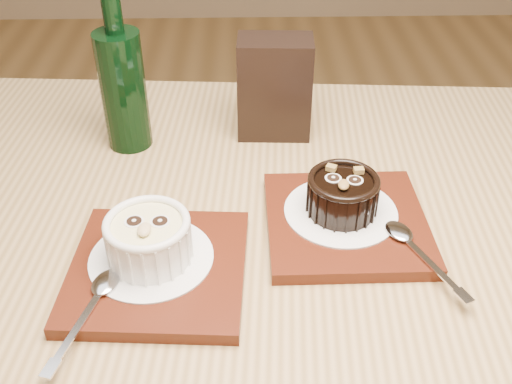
% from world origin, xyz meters
% --- Properties ---
extents(table, '(1.25, 0.88, 0.75)m').
position_xyz_m(table, '(-0.09, -0.21, 0.66)').
color(table, olive).
rests_on(table, ground).
extents(tray_left, '(0.19, 0.19, 0.01)m').
position_xyz_m(tray_left, '(-0.21, -0.25, 0.76)').
color(tray_left, '#4F1C0D').
rests_on(tray_left, table).
extents(doily_left, '(0.13, 0.13, 0.00)m').
position_xyz_m(doily_left, '(-0.22, -0.24, 0.77)').
color(doily_left, white).
rests_on(doily_left, tray_left).
extents(ramekin_white, '(0.09, 0.09, 0.05)m').
position_xyz_m(ramekin_white, '(-0.22, -0.24, 0.79)').
color(ramekin_white, white).
rests_on(ramekin_white, doily_left).
extents(spoon_left, '(0.06, 0.14, 0.01)m').
position_xyz_m(spoon_left, '(-0.27, -0.32, 0.77)').
color(spoon_left, silver).
rests_on(spoon_left, tray_left).
extents(tray_right, '(0.18, 0.18, 0.01)m').
position_xyz_m(tray_right, '(-0.00, -0.18, 0.76)').
color(tray_right, '#4F1C0D').
rests_on(tray_right, table).
extents(doily_right, '(0.13, 0.13, 0.00)m').
position_xyz_m(doily_right, '(-0.01, -0.17, 0.77)').
color(doily_right, white).
rests_on(doily_right, tray_right).
extents(ramekin_dark, '(0.08, 0.08, 0.05)m').
position_xyz_m(ramekin_dark, '(-0.01, -0.17, 0.79)').
color(ramekin_dark, black).
rests_on(ramekin_dark, doily_right).
extents(spoon_right, '(0.08, 0.13, 0.01)m').
position_xyz_m(spoon_right, '(0.06, -0.24, 0.77)').
color(spoon_right, silver).
rests_on(spoon_right, tray_right).
extents(condiment_stand, '(0.10, 0.06, 0.14)m').
position_xyz_m(condiment_stand, '(-0.08, 0.03, 0.82)').
color(condiment_stand, black).
rests_on(condiment_stand, table).
extents(green_bottle, '(0.06, 0.06, 0.23)m').
position_xyz_m(green_bottle, '(-0.28, 0.01, 0.84)').
color(green_bottle, black).
rests_on(green_bottle, table).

